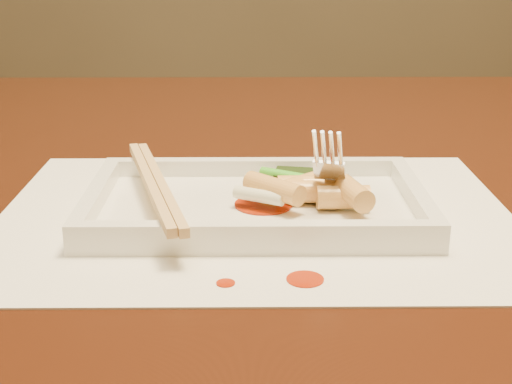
{
  "coord_description": "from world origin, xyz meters",
  "views": [
    {
      "loc": [
        0.03,
        -0.66,
        0.95
      ],
      "look_at": [
        0.04,
        -0.14,
        0.77
      ],
      "focal_mm": 50.0,
      "sensor_mm": 36.0,
      "label": 1
    }
  ],
  "objects_px": {
    "plate_base": "(256,209)",
    "fork": "(347,106)",
    "table": "(217,257)",
    "placemat": "(256,215)",
    "chopstick_a": "(150,183)"
  },
  "relations": [
    {
      "from": "table",
      "to": "plate_base",
      "type": "relative_size",
      "value": 5.38
    },
    {
      "from": "table",
      "to": "fork",
      "type": "height_order",
      "value": "fork"
    },
    {
      "from": "fork",
      "to": "chopstick_a",
      "type": "bearing_deg",
      "value": -173.25
    },
    {
      "from": "placemat",
      "to": "table",
      "type": "bearing_deg",
      "value": 104.94
    },
    {
      "from": "table",
      "to": "fork",
      "type": "distance_m",
      "value": 0.25
    },
    {
      "from": "plate_base",
      "to": "fork",
      "type": "bearing_deg",
      "value": 14.42
    },
    {
      "from": "plate_base",
      "to": "fork",
      "type": "xyz_separation_m",
      "value": [
        0.07,
        0.02,
        0.08
      ]
    },
    {
      "from": "plate_base",
      "to": "table",
      "type": "bearing_deg",
      "value": 104.94
    },
    {
      "from": "chopstick_a",
      "to": "fork",
      "type": "height_order",
      "value": "fork"
    },
    {
      "from": "table",
      "to": "chopstick_a",
      "type": "distance_m",
      "value": 0.2
    },
    {
      "from": "chopstick_a",
      "to": "fork",
      "type": "relative_size",
      "value": 1.49
    },
    {
      "from": "placemat",
      "to": "chopstick_a",
      "type": "relative_size",
      "value": 1.92
    },
    {
      "from": "table",
      "to": "placemat",
      "type": "xyz_separation_m",
      "value": [
        0.04,
        -0.14,
        0.1
      ]
    },
    {
      "from": "fork",
      "to": "plate_base",
      "type": "bearing_deg",
      "value": -165.58
    },
    {
      "from": "plate_base",
      "to": "placemat",
      "type": "bearing_deg",
      "value": 0.0
    }
  ]
}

